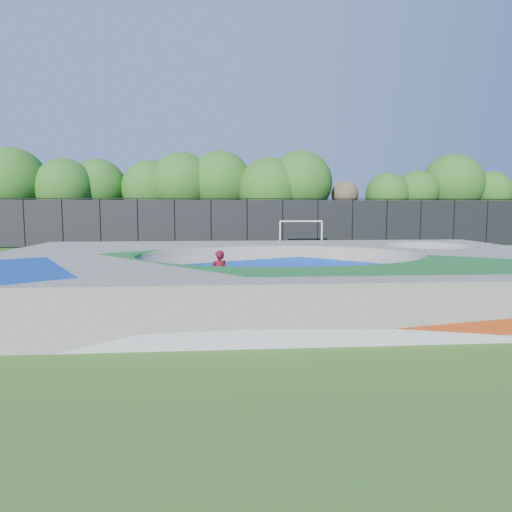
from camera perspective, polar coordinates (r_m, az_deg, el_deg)
The scene contains 7 objects.
ground at distance 17.60m, azimuth 3.09°, elevation -4.56°, with size 120.00×120.00×0.00m, color #2F5C19.
skate_deck at distance 17.48m, azimuth 3.10°, elevation -2.15°, with size 22.00×14.00×1.50m, color gray.
skater at distance 15.93m, azimuth -4.64°, elevation -2.45°, with size 0.65×0.43×1.78m, color #AA0D21.
skateboard at distance 16.07m, azimuth -4.61°, elevation -5.50°, with size 0.78×0.22×0.05m, color black.
soccer_goal at distance 35.93m, azimuth 5.65°, elevation 3.34°, with size 3.43×0.12×2.26m.
fence at distance 38.23m, azimuth -1.12°, elevation 4.31°, with size 48.09×0.09×4.04m.
treeline at distance 42.95m, azimuth -4.99°, elevation 8.69°, with size 52.91×7.62×8.58m.
Camera 1 is at (-2.33, -17.14, 3.22)m, focal length 32.00 mm.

